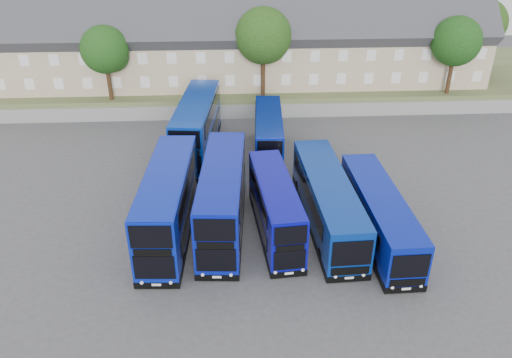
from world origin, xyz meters
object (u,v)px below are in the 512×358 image
Objects in this scene: dd_front_mid at (223,199)px; tree_far at (483,25)px; tree_west at (106,51)px; dd_front_left at (169,204)px; coach_east_a at (327,202)px; tree_east at (457,43)px; tree_mid at (265,38)px.

dd_front_mid is 1.38× the size of tree_far.
tree_west is 0.88× the size of tree_far.
dd_front_left is at bearing -168.71° from dd_front_mid.
tree_east reaches higher than coach_east_a.
tree_far reaches higher than tree_east.
tree_mid is at bearing 178.57° from tree_east.
dd_front_mid is 24.95m from tree_west.
tree_west reaches higher than dd_front_mid.
dd_front_mid is 23.24m from tree_mid.
coach_east_a is at bearing -129.06° from tree_far.
tree_mid is at bearing 82.60° from dd_front_mid.
dd_front_mid is 1.57× the size of tree_west.
tree_west is at bearing 122.12° from dd_front_mid.
tree_far is at bearing 9.46° from tree_west.
dd_front_left is 3.66m from dd_front_mid.
dd_front_mid is 7.30m from coach_east_a.
dd_front_left is 1.57× the size of tree_west.
tree_far is (30.40, 28.58, 5.41)m from dd_front_mid.
dd_front_left is 24.62m from tree_mid.
tree_far is at bearing 47.10° from dd_front_mid.
coach_east_a is at bearing -82.55° from tree_mid.
tree_east is at bearing 0.00° from tree_west.
dd_front_mid is 1.31× the size of tree_mid.
tree_mid is (-2.88, 21.99, 6.32)m from coach_east_a.
tree_west is at bearing 112.86° from dd_front_left.
coach_east_a is at bearing -48.71° from tree_west.
tree_mid is 20.02m from tree_east.
dd_front_left is 36.02m from tree_east.
tree_east is at bearing 45.36° from dd_front_mid.
dd_front_left is at bearing -179.19° from coach_east_a.
dd_front_left is at bearing -141.80° from tree_east.
dd_front_left is 23.92m from tree_west.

